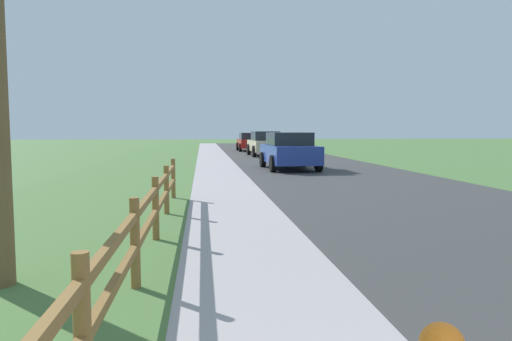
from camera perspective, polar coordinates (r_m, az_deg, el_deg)
name	(u,v)px	position (r m, az deg, el deg)	size (l,w,h in m)	color
ground_plane	(234,163)	(25.23, -2.58, 0.94)	(120.00, 120.00, 0.00)	#4C733A
road_asphalt	(293,160)	(27.66, 4.40, 1.29)	(7.00, 66.00, 0.01)	#3A3A3A
curb_concrete	(179,161)	(27.20, -9.18, 1.18)	(6.00, 66.00, 0.01)	#A89FA1
grass_verge	(152,161)	(27.32, -12.33, 1.15)	(5.00, 66.00, 0.00)	#4C733A
rail_fence	(147,217)	(6.57, -12.85, -5.37)	(0.11, 11.74, 1.01)	brown
parked_suv_blue	(289,151)	(21.05, 3.97, 2.38)	(2.26, 4.34, 1.62)	navy
parked_car_beige	(265,144)	(31.59, 1.07, 3.23)	(2.13, 4.48, 1.62)	#C6B793
parked_car_red	(250,142)	(38.85, -0.68, 3.45)	(2.10, 4.34, 1.47)	maroon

